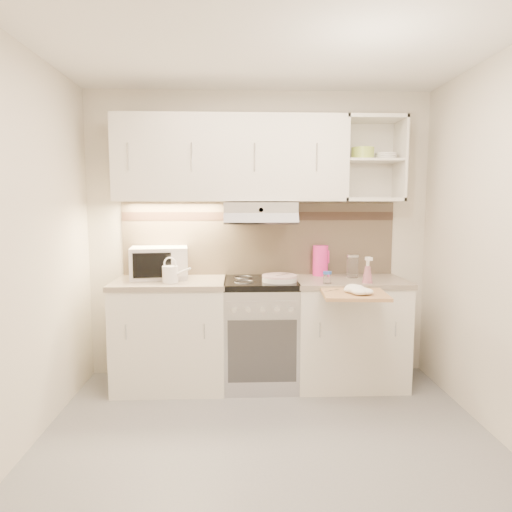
{
  "coord_description": "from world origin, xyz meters",
  "views": [
    {
      "loc": [
        -0.19,
        -2.65,
        1.52
      ],
      "look_at": [
        -0.04,
        0.95,
        1.12
      ],
      "focal_mm": 32.0,
      "sensor_mm": 36.0,
      "label": 1
    }
  ],
  "objects_px": {
    "plate_stack": "(280,278)",
    "pink_pitcher": "(321,260)",
    "watering_can": "(171,274)",
    "microwave": "(159,263)",
    "spray_bottle": "(368,272)",
    "cutting_board": "(355,294)",
    "glass_jar": "(352,266)",
    "electric_range": "(260,332)"
  },
  "relations": [
    {
      "from": "microwave",
      "to": "electric_range",
      "type": "bearing_deg",
      "value": -15.08
    },
    {
      "from": "cutting_board",
      "to": "glass_jar",
      "type": "bearing_deg",
      "value": 82.4
    },
    {
      "from": "watering_can",
      "to": "plate_stack",
      "type": "bearing_deg",
      "value": 16.48
    },
    {
      "from": "pink_pitcher",
      "to": "cutting_board",
      "type": "distance_m",
      "value": 0.75
    },
    {
      "from": "pink_pitcher",
      "to": "watering_can",
      "type": "bearing_deg",
      "value": -168.56
    },
    {
      "from": "watering_can",
      "to": "cutting_board",
      "type": "height_order",
      "value": "watering_can"
    },
    {
      "from": "glass_jar",
      "to": "cutting_board",
      "type": "bearing_deg",
      "value": -102.52
    },
    {
      "from": "watering_can",
      "to": "microwave",
      "type": "bearing_deg",
      "value": 133.77
    },
    {
      "from": "microwave",
      "to": "spray_bottle",
      "type": "height_order",
      "value": "microwave"
    },
    {
      "from": "electric_range",
      "to": "plate_stack",
      "type": "height_order",
      "value": "plate_stack"
    },
    {
      "from": "microwave",
      "to": "pink_pitcher",
      "type": "bearing_deg",
      "value": -3.89
    },
    {
      "from": "electric_range",
      "to": "microwave",
      "type": "bearing_deg",
      "value": 172.26
    },
    {
      "from": "electric_range",
      "to": "pink_pitcher",
      "type": "height_order",
      "value": "pink_pitcher"
    },
    {
      "from": "electric_range",
      "to": "cutting_board",
      "type": "bearing_deg",
      "value": -38.24
    },
    {
      "from": "plate_stack",
      "to": "spray_bottle",
      "type": "relative_size",
      "value": 1.28
    },
    {
      "from": "plate_stack",
      "to": "pink_pitcher",
      "type": "bearing_deg",
      "value": 37.5
    },
    {
      "from": "electric_range",
      "to": "watering_can",
      "type": "distance_m",
      "value": 0.9
    },
    {
      "from": "electric_range",
      "to": "glass_jar",
      "type": "height_order",
      "value": "glass_jar"
    },
    {
      "from": "watering_can",
      "to": "spray_bottle",
      "type": "distance_m",
      "value": 1.57
    },
    {
      "from": "watering_can",
      "to": "pink_pitcher",
      "type": "distance_m",
      "value": 1.3
    },
    {
      "from": "plate_stack",
      "to": "glass_jar",
      "type": "height_order",
      "value": "glass_jar"
    },
    {
      "from": "watering_can",
      "to": "glass_jar",
      "type": "relative_size",
      "value": 1.23
    },
    {
      "from": "microwave",
      "to": "glass_jar",
      "type": "bearing_deg",
      "value": -8.78
    },
    {
      "from": "electric_range",
      "to": "glass_jar",
      "type": "distance_m",
      "value": 0.97
    },
    {
      "from": "microwave",
      "to": "plate_stack",
      "type": "distance_m",
      "value": 1.03
    },
    {
      "from": "electric_range",
      "to": "pink_pitcher",
      "type": "relative_size",
      "value": 3.37
    },
    {
      "from": "watering_can",
      "to": "glass_jar",
      "type": "height_order",
      "value": "watering_can"
    },
    {
      "from": "pink_pitcher",
      "to": "cutting_board",
      "type": "bearing_deg",
      "value": -83.44
    },
    {
      "from": "electric_range",
      "to": "watering_can",
      "type": "bearing_deg",
      "value": -170.28
    },
    {
      "from": "plate_stack",
      "to": "cutting_board",
      "type": "bearing_deg",
      "value": -39.64
    },
    {
      "from": "spray_bottle",
      "to": "watering_can",
      "type": "bearing_deg",
      "value": 169.6
    },
    {
      "from": "watering_can",
      "to": "pink_pitcher",
      "type": "height_order",
      "value": "pink_pitcher"
    },
    {
      "from": "spray_bottle",
      "to": "glass_jar",
      "type": "bearing_deg",
      "value": 93.56
    },
    {
      "from": "microwave",
      "to": "plate_stack",
      "type": "xyz_separation_m",
      "value": [
        1.0,
        -0.21,
        -0.11
      ]
    },
    {
      "from": "glass_jar",
      "to": "spray_bottle",
      "type": "bearing_deg",
      "value": -78.59
    },
    {
      "from": "watering_can",
      "to": "plate_stack",
      "type": "distance_m",
      "value": 0.87
    },
    {
      "from": "watering_can",
      "to": "pink_pitcher",
      "type": "xyz_separation_m",
      "value": [
        1.26,
        0.32,
        0.06
      ]
    },
    {
      "from": "plate_stack",
      "to": "pink_pitcher",
      "type": "height_order",
      "value": "pink_pitcher"
    },
    {
      "from": "pink_pitcher",
      "to": "spray_bottle",
      "type": "xyz_separation_m",
      "value": [
        0.31,
        -0.39,
        -0.05
      ]
    },
    {
      "from": "microwave",
      "to": "pink_pitcher",
      "type": "distance_m",
      "value": 1.4
    },
    {
      "from": "microwave",
      "to": "watering_can",
      "type": "height_order",
      "value": "microwave"
    },
    {
      "from": "electric_range",
      "to": "spray_bottle",
      "type": "distance_m",
      "value": 1.02
    }
  ]
}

